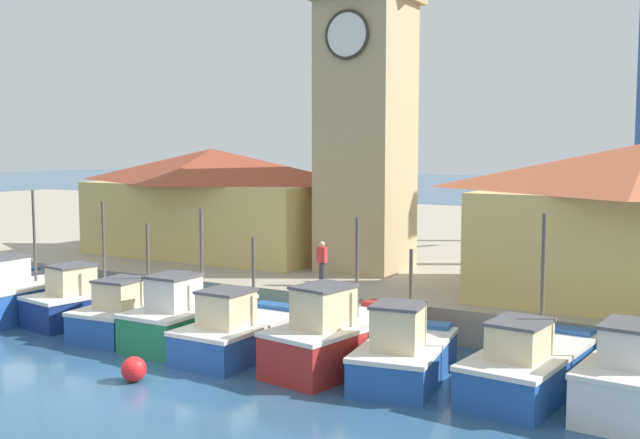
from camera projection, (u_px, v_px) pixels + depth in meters
ground_plane at (119, 387)px, 19.28m from camera, size 300.00×300.00×0.00m
quay_wharf at (472, 244)px, 43.50m from camera, size 120.00×40.00×1.14m
fishing_boat_left_outer at (22, 296)px, 26.97m from camera, size 2.12×4.57×4.62m
fishing_boat_left_inner at (90, 301)px, 26.57m from camera, size 2.65×4.80×4.22m
fishing_boat_mid_left at (136, 312)px, 25.01m from camera, size 2.45×4.95×3.59m
fishing_boat_center at (190, 317)px, 23.72m from camera, size 2.18×4.67×4.20m
fishing_boat_mid_right at (241, 332)px, 22.19m from camera, size 2.25×4.54×3.46m
fishing_boat_right_inner at (342, 338)px, 20.99m from camera, size 2.84×5.34×4.17m
fishing_boat_right_outer at (404, 354)px, 19.77m from camera, size 2.64×4.47×3.43m
fishing_boat_far_right at (531, 365)px, 18.81m from camera, size 2.57×5.31×4.48m
fishing_boat_end_right at (637, 375)px, 17.68m from camera, size 2.38×5.11×4.36m
clock_tower at (366, 96)px, 30.08m from camera, size 3.71×3.71×15.02m
warehouse_left at (212, 201)px, 34.85m from camera, size 12.06×5.85×4.96m
mooring_buoy at (134, 369)px, 19.66m from camera, size 0.67×0.67×0.67m
dock_worker_near_tower at (322, 263)px, 27.12m from camera, size 0.34×0.22×1.62m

